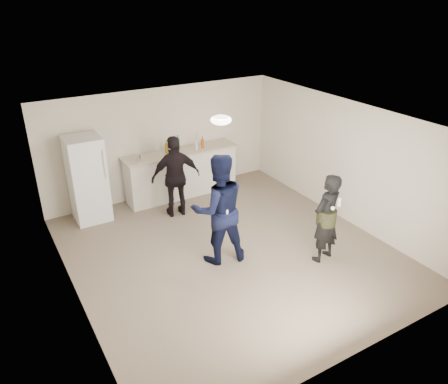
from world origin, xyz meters
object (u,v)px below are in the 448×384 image
counter (182,174)px  fridge (87,179)px  shaker (139,158)px  spectator (176,177)px  man (219,209)px  woman (326,218)px

counter → fridge: bearing=-178.1°
counter → shaker: 1.24m
shaker → spectator: 0.92m
fridge → man: man is taller
counter → man: bearing=-102.2°
fridge → man: (1.56, -2.68, 0.11)m
spectator → fridge: bearing=-15.2°
fridge → man: bearing=-59.8°
fridge → shaker: (1.11, -0.07, 0.28)m
counter → man: size_ratio=1.29×
fridge → shaker: 1.15m
man → spectator: size_ratio=1.14×
counter → man: man is taller
man → spectator: man is taller
man → shaker: bearing=-67.8°
spectator → woman: bearing=128.2°
woman → spectator: 3.26m
woman → shaker: bearing=-72.2°
counter → spectator: bearing=-121.7°
man → spectator: 1.92m
counter → woman: woman is taller
counter → shaker: shaker is taller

